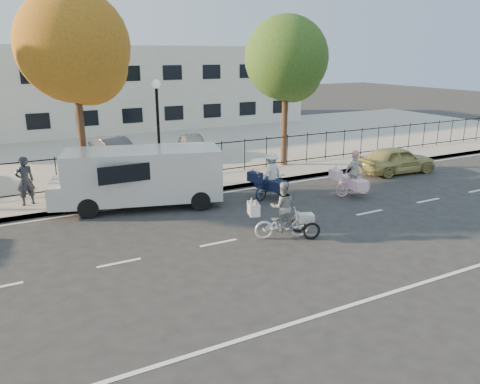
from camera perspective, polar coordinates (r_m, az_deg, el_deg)
ground at (r=14.18m, az=-2.62°, el=-6.23°), size 120.00×120.00×0.00m
road_markings at (r=14.18m, az=-2.62°, el=-6.21°), size 60.00×9.52×0.01m
curb at (r=18.59m, az=-9.32°, el=-0.60°), size 60.00×0.10×0.15m
sidewalk at (r=19.55m, az=-10.32°, el=0.20°), size 60.00×2.20×0.15m
parking_lot at (r=27.94m, az=-16.00°, el=4.74°), size 60.00×15.60×0.15m
iron_fence at (r=20.36m, az=-11.40°, el=3.20°), size 58.00×0.06×1.50m
building at (r=37.34m, az=-19.76°, el=11.79°), size 34.00×10.00×6.00m
lamppost at (r=19.74m, az=-10.02°, el=9.40°), size 0.36×0.36×4.33m
street_sign at (r=19.44m, az=-16.37°, el=3.79°), size 0.85×0.06×1.80m
zebra_trike at (r=14.40m, az=5.17°, el=-2.99°), size 2.08×1.27×1.79m
unicorn_bike at (r=19.09m, az=13.65°, el=1.52°), size 1.87×1.31×1.87m
bull_bike at (r=18.32m, az=3.74°, el=1.46°), size 2.02×1.42×1.82m
white_van at (r=17.50m, az=-12.00°, el=1.97°), size 6.48×3.46×2.15m
gold_sedan at (r=23.40m, az=18.58°, el=3.74°), size 3.90×1.82×1.29m
pedestrian at (r=18.63m, az=-24.73°, el=1.24°), size 0.75×0.60×1.81m
lot_car_c at (r=24.13m, az=-14.93°, el=4.79°), size 2.01×4.11×1.30m
lot_car_d at (r=25.24m, az=-5.71°, el=5.70°), size 2.35×3.89×1.24m
tree_mid at (r=19.88m, az=-19.23°, el=15.84°), size 4.32×4.32×7.92m
tree_east at (r=23.05m, az=5.87°, el=15.46°), size 3.96×3.96×7.26m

